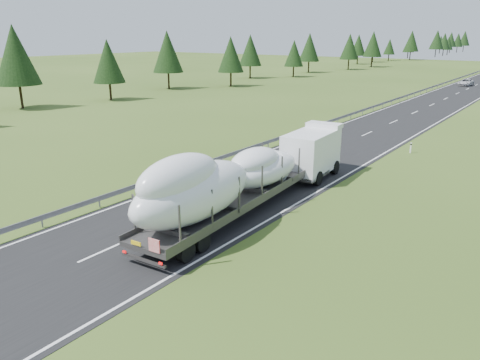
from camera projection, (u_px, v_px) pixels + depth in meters
The scene contains 6 objects.
ground at pixel (103, 252), 23.76m from camera, with size 400.00×400.00×0.00m, color #384F1A.
road_surface at pixel (477, 85), 101.20m from camera, with size 10.00×400.00×0.02m, color black.
guardrail at pixel (451, 81), 103.93m from camera, with size 0.10×400.00×0.76m.
tree_line_left at pixel (356, 45), 154.69m from camera, with size 15.52×338.88×12.60m.
boat_truck at pixel (242, 174), 28.28m from camera, with size 3.97×21.21×4.90m.
distant_van at pixel (466, 82), 99.10m from camera, with size 2.34×5.08×1.41m, color silver.
Camera 1 is at (18.27, -13.43, 10.60)m, focal length 35.00 mm.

